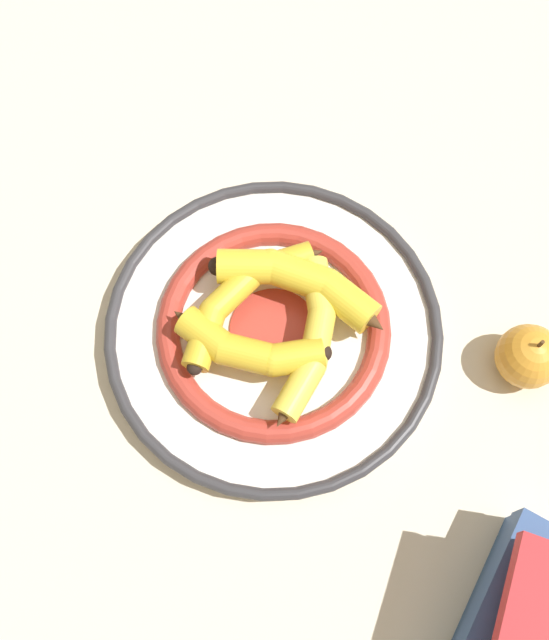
# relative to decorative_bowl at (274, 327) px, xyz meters

# --- Properties ---
(ground_plane) EXTENTS (2.80, 2.80, 0.00)m
(ground_plane) POSITION_rel_decorative_bowl_xyz_m (0.02, 0.00, -0.02)
(ground_plane) COLOR beige
(decorative_bowl) EXTENTS (0.38, 0.38, 0.04)m
(decorative_bowl) POSITION_rel_decorative_bowl_xyz_m (0.00, 0.00, 0.00)
(decorative_bowl) COLOR white
(decorative_bowl) RESTS_ON ground_plane
(banana_a) EXTENTS (0.18, 0.06, 0.04)m
(banana_a) POSITION_rel_decorative_bowl_xyz_m (0.02, 0.04, 0.04)
(banana_a) COLOR gold
(banana_a) RESTS_ON decorative_bowl
(banana_b) EXTENTS (0.06, 0.20, 0.03)m
(banana_b) POSITION_rel_decorative_bowl_xyz_m (-0.04, 0.02, 0.04)
(banana_b) COLOR yellow
(banana_b) RESTS_ON decorative_bowl
(banana_c) EXTENTS (0.21, 0.07, 0.04)m
(banana_c) POSITION_rel_decorative_bowl_xyz_m (-0.02, -0.04, 0.04)
(banana_c) COLOR yellow
(banana_c) RESTS_ON decorative_bowl
(banana_d) EXTENTS (0.12, 0.18, 0.03)m
(banana_d) POSITION_rel_decorative_bowl_xyz_m (0.04, -0.02, 0.04)
(banana_d) COLOR gold
(banana_d) RESTS_ON decorative_bowl
(apple) EXTENTS (0.07, 0.07, 0.08)m
(apple) POSITION_rel_decorative_bowl_xyz_m (-0.27, -0.03, 0.02)
(apple) COLOR gold
(apple) RESTS_ON ground_plane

